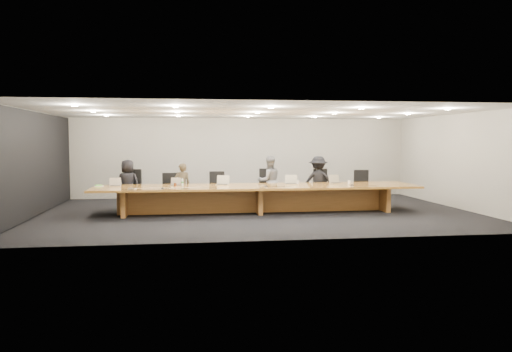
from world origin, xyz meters
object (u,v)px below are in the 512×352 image
Objects in this scene: person_d at (318,181)px; mic_right at (352,185)px; chair_far_right at (362,187)px; amber_mug at (175,185)px; laptop_c at (222,180)px; chair_far_left at (131,189)px; laptop_b at (175,181)px; water_bottle at (182,182)px; av_box at (132,189)px; laptop_e at (336,179)px; chair_right at (324,187)px; laptop_d at (291,179)px; laptop_a at (115,182)px; paper_cup_near at (298,182)px; chair_left at (170,190)px; person_b at (182,186)px; person_c at (269,181)px; mic_center at (266,186)px; paper_cup_far at (349,182)px; mic_left at (162,188)px; conference_table at (257,194)px; chair_mid_right at (266,187)px; chair_mid_left at (217,189)px; person_a at (128,184)px.

person_d is 1.53m from mic_right.
amber_mug is (-5.79, -1.15, 0.24)m from chair_far_right.
chair_far_left is at bearing 178.10° from laptop_c.
laptop_b is at bearing -18.11° from chair_far_left.
water_bottle is (0.22, -0.08, -0.02)m from laptop_b.
av_box is (-6.88, -1.88, 0.21)m from chair_far_right.
mic_right is (0.25, -0.65, -0.12)m from laptop_e.
laptop_d is (-1.24, -0.93, 0.31)m from chair_right.
water_bottle is at bearing -160.88° from laptop_c.
laptop_a is 4.95m from laptop_d.
chair_left is at bearing 166.31° from paper_cup_near.
person_b is at bearing 178.44° from laptop_d.
water_bottle is at bearing -156.34° from chair_far_right.
chair_left is (1.13, 0.06, -0.06)m from chair_far_left.
mic_center is (-0.36, -1.58, -0.00)m from person_c.
chair_far_right is 1.34m from paper_cup_far.
mic_left is at bearing 29.37° from person_d.
laptop_a is at bearing -96.31° from chair_far_left.
water_bottle reaches higher than conference_table.
mic_right is at bearing 133.60° from person_c.
chair_mid_right is 9.62× the size of mic_right.
laptop_e is (4.85, -0.92, 0.35)m from chair_left.
chair_mid_left is 0.76× the size of person_a.
paper_cup_far is at bearing 12.51° from mic_center.
person_a reaches higher than water_bottle.
person_c is 5.01× the size of laptop_a.
chair_far_left reaches higher than laptop_a.
conference_table is 1.38m from person_c.
laptop_e is at bearing -10.06° from chair_mid_left.
laptop_a is at bearing -159.29° from chair_far_right.
person_b reaches higher than paper_cup_far.
paper_cup_near is (0.80, -0.79, 0.21)m from chair_mid_right.
chair_mid_right is 10.04× the size of mic_left.
chair_far_right is at bearing 23.22° from laptop_e.
chair_right reaches higher than chair_far_right.
person_b reaches higher than mic_center.
chair_mid_right is 6.20× the size of av_box.
chair_mid_left is 11.23× the size of paper_cup_near.
conference_table is 7.58× the size of chair_far_left.
amber_mug is at bearing -178.98° from paper_cup_far.
person_c is (0.10, 0.09, 0.18)m from chair_mid_right.
av_box is (-5.75, -0.94, -0.12)m from laptop_e.
chair_mid_left reaches higher than laptop_a.
chair_far_right is 0.82× the size of person_b.
mic_center is at bearing -155.68° from chair_right.
laptop_e is (3.45, -0.86, 0.33)m from chair_mid_left.
chair_mid_right is at bearing 171.63° from person_b.
chair_right reaches higher than mic_right.
person_a reaches higher than mic_center.
laptop_c is at bearing -32.40° from chair_left.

